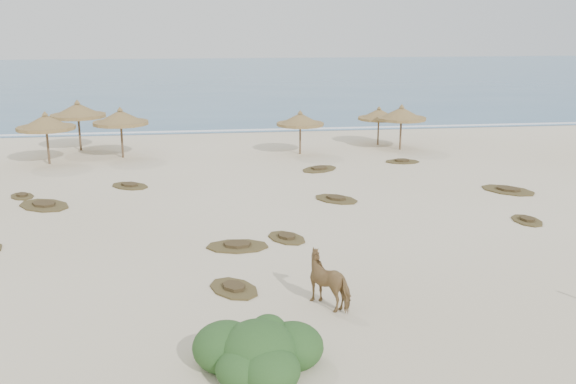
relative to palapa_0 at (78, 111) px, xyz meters
name	(u,v)px	position (x,y,z in m)	size (l,w,h in m)	color
ground	(324,257)	(11.05, -19.91, -2.37)	(160.00, 160.00, 0.00)	beige
ocean	(226,76)	(11.05, 55.09, -2.36)	(200.00, 100.00, 0.01)	#2C5D85
foam_line	(255,130)	(11.05, 6.09, -2.36)	(70.00, 0.60, 0.01)	white
palapa_0	(78,111)	(0.00, 0.00, 0.00)	(4.07, 4.07, 3.05)	brown
palapa_1	(46,123)	(-1.02, -3.74, -0.14)	(4.03, 4.03, 2.87)	brown
palapa_2	(121,118)	(2.75, -2.55, -0.12)	(3.95, 3.95, 2.90)	brown
palapa_3	(300,120)	(12.90, -2.85, -0.37)	(3.03, 3.03, 2.57)	brown
palapa_4	(401,114)	(19.10, -2.35, -0.23)	(3.01, 3.01, 2.75)	brown
palapa_5	(379,115)	(18.20, -0.62, -0.48)	(2.95, 2.95, 2.43)	brown
horse	(331,280)	(10.52, -23.50, -1.66)	(0.76, 1.67, 1.41)	olive
bush	(259,352)	(8.29, -26.62, -1.93)	(2.93, 2.58, 1.31)	#2B5022
scrub_1	(44,205)	(0.60, -12.38, -2.31)	(2.98, 2.95, 0.16)	brown
scrub_2	(287,237)	(10.08, -17.92, -2.31)	(1.75, 2.01, 0.16)	brown
scrub_3	(336,199)	(12.88, -13.07, -2.31)	(2.38, 2.43, 0.16)	brown
scrub_4	(527,220)	(19.53, -17.13, -2.31)	(1.04, 1.59, 0.16)	brown
scrub_5	(508,190)	(20.96, -12.64, -2.31)	(2.83, 2.95, 0.16)	brown
scrub_6	(130,186)	(3.81, -9.47, -2.31)	(2.33, 2.26, 0.16)	brown
scrub_7	(319,169)	(13.25, -7.15, -2.31)	(2.55, 2.43, 0.16)	brown
scrub_8	(22,196)	(-0.70, -10.72, -2.31)	(1.51, 1.69, 0.16)	brown
scrub_9	(237,246)	(8.29, -18.56, -2.31)	(2.27, 1.59, 0.16)	brown
scrub_10	(402,161)	(18.11, -5.91, -2.31)	(2.00, 1.41, 0.16)	brown
scrub_11	(234,288)	(7.98, -22.16, -2.31)	(1.91, 2.16, 0.16)	brown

